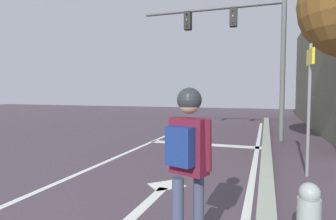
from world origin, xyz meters
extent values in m
cube|color=silver|center=(-0.25, 6.00, 0.00)|extent=(0.12, 20.00, 0.01)
cube|color=silver|center=(3.05, 6.00, 0.00)|extent=(0.12, 20.00, 0.01)
cube|color=silver|center=(1.47, 9.05, 0.00)|extent=(3.45, 0.40, 0.01)
cube|color=silver|center=(1.65, 4.15, 0.00)|extent=(0.16, 1.40, 0.01)
cube|color=silver|center=(1.65, 5.00, 0.00)|extent=(0.71, 0.71, 0.01)
cube|color=#9DA592|center=(3.30, 6.00, 0.07)|extent=(0.24, 24.00, 0.14)
cylinder|color=#3B425C|center=(2.64, 3.16, 0.46)|extent=(0.11, 0.11, 0.76)
cylinder|color=#3B425C|center=(2.52, 2.82, 0.46)|extent=(0.11, 0.11, 0.76)
cube|color=maroon|center=(2.58, 2.99, 1.11)|extent=(0.40, 0.29, 0.54)
cylinder|color=maroon|center=(2.41, 3.08, 1.14)|extent=(0.07, 0.09, 0.49)
cylinder|color=maroon|center=(2.77, 2.96, 1.14)|extent=(0.07, 0.11, 0.49)
sphere|color=tan|center=(2.58, 2.99, 1.53)|extent=(0.21, 0.21, 0.21)
sphere|color=#282C2F|center=(2.58, 2.99, 1.55)|extent=(0.24, 0.24, 0.24)
cube|color=navy|center=(2.53, 2.86, 1.13)|extent=(0.29, 0.22, 0.36)
cylinder|color=#55585A|center=(3.77, 10.55, 2.49)|extent=(0.16, 0.16, 4.99)
cylinder|color=#55585A|center=(1.33, 10.55, 4.56)|extent=(4.86, 0.12, 0.12)
cube|color=black|center=(2.14, 10.55, 4.21)|extent=(0.24, 0.28, 0.64)
cylinder|color=#3A0605|center=(2.14, 10.40, 4.41)|extent=(0.02, 0.10, 0.10)
cylinder|color=yellow|center=(2.14, 10.40, 4.21)|extent=(0.02, 0.10, 0.10)
cylinder|color=black|center=(2.14, 10.40, 4.01)|extent=(0.02, 0.10, 0.10)
cube|color=black|center=(0.52, 10.55, 4.21)|extent=(0.24, 0.28, 0.64)
cylinder|color=#3A0605|center=(0.52, 10.40, 4.41)|extent=(0.02, 0.10, 0.10)
cylinder|color=yellow|center=(0.52, 10.40, 4.21)|extent=(0.02, 0.10, 0.10)
cylinder|color=black|center=(0.52, 10.40, 4.01)|extent=(0.02, 0.10, 0.10)
cylinder|color=slate|center=(4.04, 6.39, 1.27)|extent=(0.06, 0.06, 2.54)
cube|color=yellow|center=(4.04, 6.39, 2.29)|extent=(0.08, 0.44, 0.30)
sphere|color=#8F9B94|center=(3.65, 3.11, 0.74)|extent=(0.18, 0.18, 0.18)
camera|label=1|loc=(3.27, 0.37, 1.63)|focal=30.48mm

